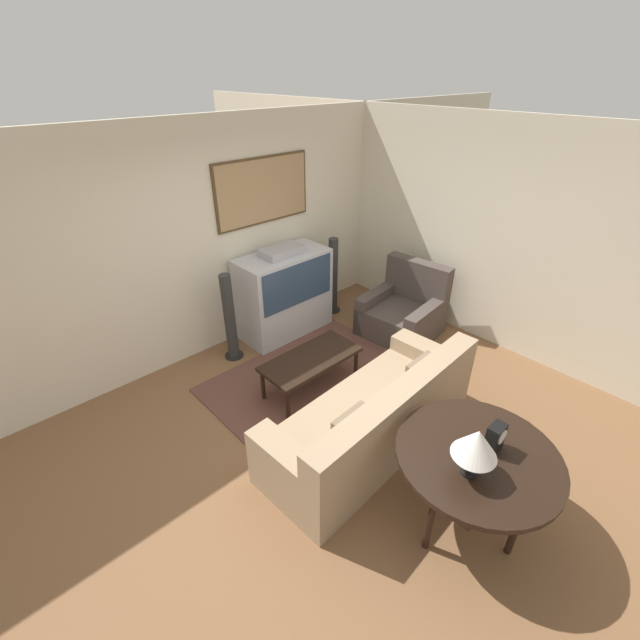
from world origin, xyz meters
The scene contains 13 objects.
ground_plane centered at (0.00, 0.00, 0.00)m, with size 12.00×12.00×0.00m, color brown.
wall_back centered at (0.02, 2.13, 1.36)m, with size 12.00×0.10×2.70m.
wall_right centered at (2.63, 0.00, 1.35)m, with size 0.06×12.00×2.70m.
area_rug centered at (0.36, 0.62, 0.01)m, with size 2.24×1.79×0.01m.
tv centered at (0.82, 1.76, 0.56)m, with size 1.19×0.59×1.19m.
couch centered at (0.15, -0.38, 0.30)m, with size 2.25×0.95×0.82m.
armchair centered at (1.95, 0.67, 0.29)m, with size 0.98×0.98×0.93m.
coffee_table centered at (0.26, 0.62, 0.38)m, with size 1.10×0.51×0.42m.
console_table centered at (0.07, -1.39, 0.66)m, with size 1.18×1.18×0.72m.
table_lamp centered at (-0.13, -1.43, 1.01)m, with size 0.30×0.30×0.39m.
mantel_clock centered at (0.19, -1.43, 0.84)m, with size 0.14×0.10×0.22m.
speaker_tower_left centered at (-0.03, 1.73, 0.53)m, with size 0.23×0.23×1.11m.
speaker_tower_right centered at (1.68, 1.73, 0.53)m, with size 0.23×0.23×1.11m.
Camera 1 is at (-2.21, -2.18, 3.11)m, focal length 24.00 mm.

